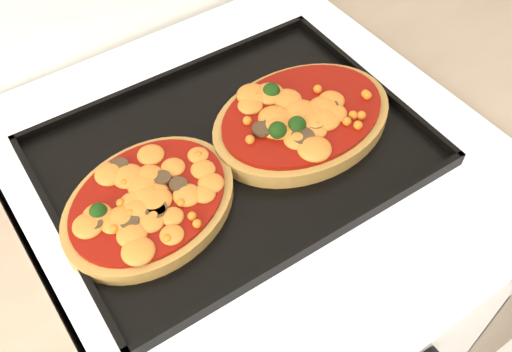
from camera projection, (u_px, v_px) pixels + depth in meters
stove at (255, 303)px, 1.11m from camera, size 0.60×0.60×0.91m
control_panel at (413, 350)px, 0.64m from camera, size 0.60×0.02×0.09m
baking_tray at (234, 150)px, 0.74m from camera, size 0.48×0.36×0.02m
pizza_left at (149, 202)px, 0.67m from camera, size 0.26×0.22×0.03m
pizza_right at (302, 117)px, 0.75m from camera, size 0.26×0.18×0.04m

